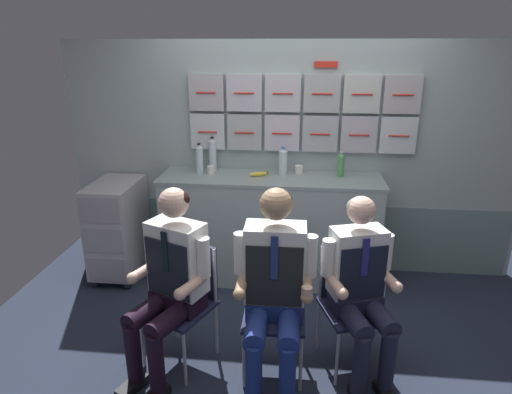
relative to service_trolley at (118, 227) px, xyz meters
name	(u,v)px	position (x,y,z in m)	size (l,w,h in m)	color
ground	(281,355)	(1.59, -1.00, -0.51)	(4.80, 4.80, 0.04)	#212837
galley_bulkhead	(292,159)	(1.60, 0.37, 0.60)	(4.20, 0.14, 2.15)	#A1B1B0
galley_counter	(270,229)	(1.42, 0.09, 0.01)	(1.98, 0.53, 0.99)	#92A29F
service_trolley	(118,227)	(0.00, 0.00, 0.00)	(0.40, 0.65, 0.92)	black
folding_chair_left	(187,290)	(0.94, -1.06, 0.02)	(0.53, 0.53, 0.83)	#A8AAAF
crew_member_left	(170,276)	(0.87, -1.21, 0.21)	(0.57, 0.69, 1.27)	black
folding_chair_right	(275,297)	(1.54, -1.08, 0.02)	(0.41, 0.41, 0.83)	#A8AAAF
crew_member_right	(274,281)	(1.55, -1.24, 0.23)	(0.52, 0.64, 1.30)	black
folding_chair_near_trolley	(349,292)	(2.04, -0.96, 0.02)	(0.50, 0.50, 0.83)	#A8AAAF
crew_member_near_trolley	(361,283)	(2.09, -1.12, 0.17)	(0.51, 0.65, 1.22)	black
water_bottle_blue_cap	(283,162)	(1.53, 0.18, 0.62)	(0.08, 0.08, 0.26)	silver
water_bottle_clear	(199,159)	(0.77, 0.16, 0.63)	(0.07, 0.07, 0.27)	silver
water_bottle_tall	(213,154)	(0.87, 0.26, 0.65)	(0.07, 0.07, 0.32)	silver
water_bottle_short	(341,165)	(2.03, 0.17, 0.61)	(0.06, 0.06, 0.23)	#539957
coffee_cup_spare	(211,169)	(0.87, 0.15, 0.54)	(0.06, 0.06, 0.07)	white
paper_cup_tan	(299,169)	(1.67, 0.24, 0.54)	(0.07, 0.07, 0.07)	white
snack_banana	(258,174)	(1.31, 0.10, 0.52)	(0.17, 0.10, 0.04)	yellow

